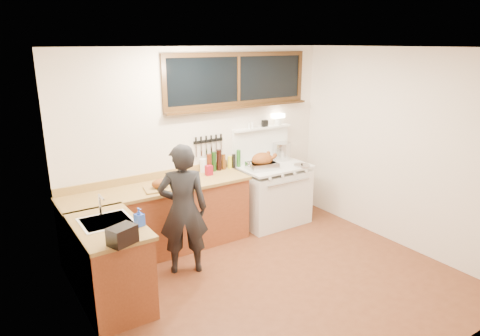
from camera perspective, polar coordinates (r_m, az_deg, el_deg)
ground_plane at (r=5.12m, az=4.94°, el=-14.96°), size 4.00×3.50×0.02m
room_shell at (r=4.48m, az=5.46°, el=3.46°), size 4.10×3.60×2.65m
counter_back at (r=5.67m, az=-10.65°, el=-6.66°), size 2.44×0.64×1.00m
counter_left at (r=4.70m, az=-16.91°, el=-12.22°), size 0.64×1.09×0.90m
sink_unit at (r=4.61m, az=-17.37°, el=-7.43°), size 0.50×0.45×0.37m
vintage_stove at (r=6.48m, az=4.31°, el=-3.29°), size 1.02×0.74×1.60m
back_window at (r=6.14m, az=-0.18°, el=10.96°), size 2.32×0.13×0.77m
left_doorway at (r=3.34m, az=-16.66°, el=-12.31°), size 0.02×1.04×2.17m
knife_strip at (r=6.02m, az=-4.22°, el=3.53°), size 0.46×0.03×0.28m
man at (r=5.03m, az=-7.59°, el=-5.51°), size 0.67×0.57×1.57m
soap_bottle at (r=4.36m, az=-13.30°, el=-6.37°), size 0.10×0.10×0.19m
toaster at (r=4.03m, az=-15.42°, el=-8.63°), size 0.29×0.24×0.17m
cutting_board at (r=5.37m, az=-10.55°, el=-2.29°), size 0.43×0.35×0.14m
roast_turkey at (r=6.12m, az=3.01°, el=0.78°), size 0.46×0.37×0.24m
stockpot at (r=6.64m, az=5.57°, el=2.27°), size 0.33×0.33×0.27m
saucepan at (r=6.56m, az=2.93°, el=1.47°), size 0.18×0.28×0.11m
pot_lid at (r=6.34m, az=8.24°, el=0.37°), size 0.30×0.30×0.04m
coffee_tin at (r=5.85m, az=-4.17°, el=-0.32°), size 0.09×0.08×0.14m
pitcher at (r=6.00m, az=-4.92°, el=0.36°), size 0.13×0.13×0.19m
bottle_cluster at (r=6.08m, az=-2.43°, el=0.94°), size 0.55×0.07×0.30m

